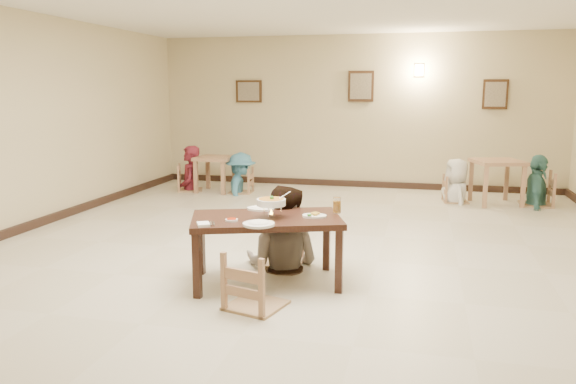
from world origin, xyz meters
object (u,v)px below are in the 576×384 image
(bg_chair_lr, at_px, (241,169))
(bg_diner_a, at_px, (189,146))
(bg_chair_rl, at_px, (456,177))
(bg_diner_d, at_px, (540,155))
(chair_far, at_px, (283,223))
(curry_warmer, at_px, (271,202))
(bg_chair_rr, at_px, (538,174))
(bg_table_left, at_px, (215,164))
(bg_diner_c, at_px, (457,159))
(bg_chair_ll, at_px, (190,166))
(drink_glass, at_px, (337,206))
(bg_table_right, at_px, (497,168))
(main_diner, at_px, (282,186))
(chair_near, at_px, (255,253))
(main_table, at_px, (266,225))
(bg_diner_b, at_px, (240,153))

(bg_chair_lr, height_order, bg_diner_a, bg_diner_a)
(bg_chair_rl, bearing_deg, bg_diner_d, -96.15)
(chair_far, xyz_separation_m, curry_warmer, (0.05, -0.69, 0.37))
(bg_chair_lr, height_order, bg_chair_rr, bg_chair_rr)
(bg_table_left, relative_size, bg_diner_c, 0.46)
(bg_table_left, relative_size, bg_chair_ll, 0.73)
(drink_glass, xyz_separation_m, bg_table_right, (2.07, 4.43, -0.14))
(curry_warmer, distance_m, bg_chair_rl, 5.23)
(curry_warmer, relative_size, bg_diner_c, 0.21)
(bg_table_right, bearing_deg, drink_glass, -115.05)
(drink_glass, distance_m, bg_chair_ll, 5.67)
(main_diner, relative_size, bg_chair_rl, 2.07)
(bg_chair_rl, bearing_deg, chair_far, 145.94)
(bg_chair_ll, xyz_separation_m, bg_diner_a, (0.00, 0.00, 0.39))
(drink_glass, xyz_separation_m, bg_chair_lr, (-2.51, 4.41, -0.32))
(main_diner, xyz_separation_m, drink_glass, (0.63, -0.22, -0.15))
(curry_warmer, bearing_deg, chair_near, -87.69)
(main_diner, height_order, bg_chair_rl, main_diner)
(chair_far, distance_m, bg_table_left, 4.74)
(bg_table_left, xyz_separation_m, bg_diner_a, (-0.52, -0.02, 0.33))
(main_table, distance_m, drink_glass, 0.76)
(bg_chair_rl, bearing_deg, bg_diner_b, 83.17)
(bg_chair_ll, distance_m, bg_diner_c, 4.97)
(bg_table_right, bearing_deg, main_table, -119.71)
(main_table, height_order, bg_diner_a, bg_diner_a)
(main_table, xyz_separation_m, drink_glass, (0.66, 0.35, 0.16))
(chair_far, bearing_deg, bg_diner_a, 123.13)
(bg_chair_rl, bearing_deg, drink_glass, 154.98)
(bg_diner_b, height_order, bg_diner_c, bg_diner_b)
(main_table, distance_m, bg_diner_d, 5.90)
(bg_table_right, bearing_deg, bg_chair_ll, -179.77)
(bg_chair_lr, bearing_deg, curry_warmer, 17.82)
(main_table, bearing_deg, bg_table_left, 96.95)
(bg_chair_rr, bearing_deg, chair_far, -37.70)
(bg_chair_rl, relative_size, bg_chair_rr, 0.81)
(bg_chair_rr, bearing_deg, bg_chair_lr, -87.76)
(main_table, xyz_separation_m, chair_far, (0.00, 0.68, -0.14))
(main_diner, relative_size, bg_diner_d, 1.05)
(bg_table_right, xyz_separation_m, bg_diner_a, (-5.62, -0.02, 0.25))
(bg_chair_ll, relative_size, bg_chair_rr, 0.89)
(chair_near, distance_m, bg_chair_rl, 5.79)
(bg_diner_c, bearing_deg, bg_diner_a, -105.84)
(chair_far, xyz_separation_m, drink_glass, (0.65, -0.34, 0.30))
(chair_far, xyz_separation_m, bg_diner_c, (2.07, 4.12, 0.30))
(chair_near, bearing_deg, bg_table_left, -50.46)
(bg_chair_lr, relative_size, bg_diner_b, 0.59)
(bg_table_right, xyz_separation_m, bg_diner_c, (-0.66, 0.02, 0.14))
(curry_warmer, height_order, bg_diner_a, bg_diner_a)
(main_diner, bearing_deg, chair_far, -76.21)
(bg_diner_c, bearing_deg, chair_near, -36.43)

